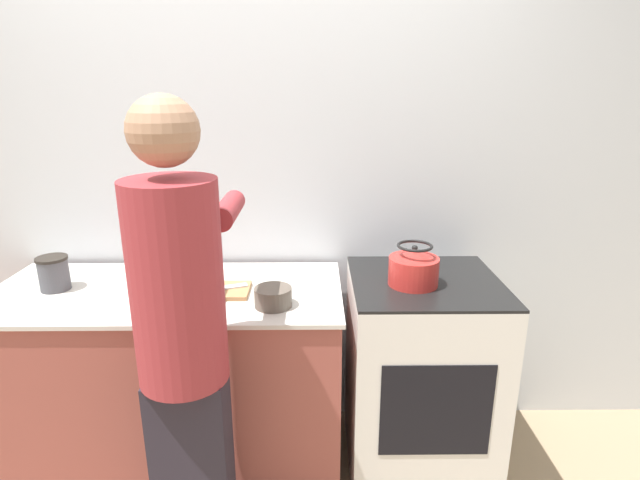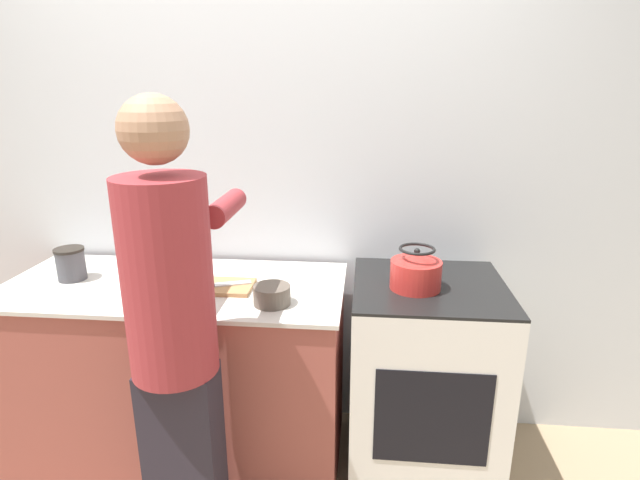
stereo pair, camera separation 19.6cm
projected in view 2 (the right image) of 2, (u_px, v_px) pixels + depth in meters
The scene contains 10 objects.
wall_back at pixel (264, 175), 2.40m from camera, with size 8.00×0.05×2.60m.
counter at pixel (182, 371), 2.32m from camera, with size 1.50×0.67×0.88m.
oven at pixel (423, 382), 2.19m from camera, with size 0.63×0.61×0.93m.
person at pixel (174, 329), 1.66m from camera, with size 0.33×0.57×1.69m.
cutting_board at pixel (210, 286), 2.14m from camera, with size 0.36×0.18×0.02m.
knife at pixel (220, 285), 2.12m from camera, with size 0.25×0.12×0.01m.
kettle at pixel (416, 271), 2.00m from camera, with size 0.20×0.20×0.17m.
bowl_prep at pixel (167, 263), 2.36m from camera, with size 0.18×0.18×0.06m.
bowl_mixing at pixel (272, 295), 1.97m from camera, with size 0.15×0.15×0.08m.
canister_jar at pixel (71, 264), 2.22m from camera, with size 0.13×0.13×0.15m.
Camera 2 is at (0.49, -1.64, 1.71)m, focal length 28.00 mm.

